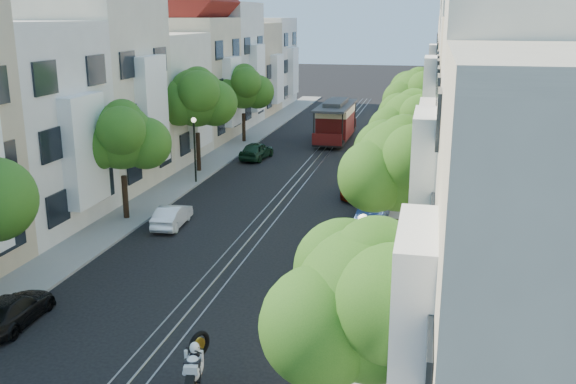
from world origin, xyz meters
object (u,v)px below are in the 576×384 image
Objects in this scene: tree_w_c at (197,99)px; lamp_east at (362,256)px; tree_e_d at (418,97)px; tree_w_d at (244,88)px; parked_car_w_mid at (172,216)px; parked_car_e_mid at (373,210)px; tree_e_b at (402,168)px; lamp_west at (194,140)px; parked_car_e_far at (361,186)px; tree_w_b at (122,138)px; parked_car_w_far at (257,151)px; sportbike_rider at (194,368)px; parked_car_w_near at (13,310)px; tree_e_a at (373,307)px; cable_car at (336,119)px; tree_e_c at (412,125)px.

lamp_east is at bearing -57.35° from tree_w_c.
tree_e_d reaches higher than tree_w_d.
tree_e_d is 2.00× the size of parked_car_w_mid.
parked_car_w_mid is (-10.70, 9.50, -2.28)m from lamp_east.
tree_e_b is at bearing -74.56° from parked_car_e_mid.
tree_w_d is at bearing 93.44° from lamp_west.
lamp_east is 17.62m from parked_car_e_far.
tree_w_b is 13.49m from parked_car_e_mid.
parked_car_e_mid is 1.02× the size of parked_car_w_far.
tree_w_c is 7.12m from parked_car_w_far.
sportbike_rider is at bearing 108.86° from parked_car_w_far.
lamp_west is at bearing -81.43° from parked_car_w_mid.
parked_car_w_near is (1.54, -11.87, -3.85)m from tree_w_b.
tree_e_d is 16.39m from lamp_west.
lamp_east reaches higher than parked_car_w_near.
parked_car_w_near is 0.96× the size of parked_car_w_far.
tree_e_d reaches higher than tree_w_b.
lamp_east is at bearing 134.38° from parked_car_w_mid.
sportbike_rider reaches higher than parked_car_w_far.
parked_car_w_mid is (2.74, -22.48, -4.04)m from tree_w_d.
tree_e_a is at bearing -62.78° from tree_w_c.
tree_w_d is 1.67× the size of parked_car_w_far.
tree_e_a is 1.60× the size of parked_car_w_far.
parked_car_e_far is (11.54, -14.60, -3.99)m from tree_w_d.
lamp_east is 0.49× the size of cable_car.
tree_w_b is at bearing 160.85° from tree_e_b.
tree_e_d is at bearing 71.03° from sportbike_rider.
lamp_east is at bearing 119.20° from parked_car_w_far.
parked_car_w_far is (-11.66, 32.87, -3.73)m from tree_e_a.
lamp_west reaches higher than parked_car_e_mid.
parked_car_w_near is at bearing -170.93° from lamp_east.
sportbike_rider is (-5.08, -9.69, -3.80)m from tree_e_b.
parked_car_e_far is 1.12× the size of parked_car_w_far.
tree_e_d is 15.25m from tree_w_d.
parked_car_e_mid is at bearing 10.67° from tree_w_b.
tree_e_b is 1.61× the size of lamp_east.
parked_car_w_near is at bearing -86.15° from tree_w_c.
parked_car_e_mid is at bearing -96.49° from tree_e_d.
cable_car is at bearing -102.32° from parked_car_w_near.
tree_w_b is at bearing 130.27° from tree_e_a.
tree_e_a is at bearing -82.21° from lamp_east.
tree_w_d reaches higher than lamp_east.
sportbike_rider is at bearing 110.81° from parked_car_w_mid.
tree_e_b reaches higher than parked_car_w_near.
tree_w_b reaches higher than lamp_west.
tree_w_d reaches higher than lamp_west.
tree_e_a is 7.26m from lamp_east.
tree_w_d reaches higher than parked_car_w_near.
tree_w_c is 3.25× the size of sportbike_rider.
tree_e_c reaches higher than tree_e_a.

